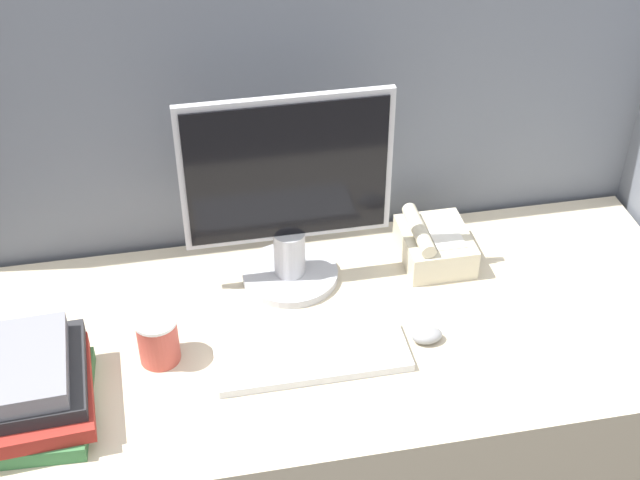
{
  "coord_description": "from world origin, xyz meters",
  "views": [
    {
      "loc": [
        -0.33,
        -1.08,
        2.15
      ],
      "look_at": [
        -0.04,
        0.4,
        0.99
      ],
      "focal_mm": 50.0,
      "sensor_mm": 36.0,
      "label": 1
    }
  ],
  "objects_px": {
    "monitor": "(288,201)",
    "mouse": "(427,335)",
    "keyboard": "(312,358)",
    "coffee_cup": "(158,339)",
    "desk_telephone": "(434,245)",
    "book_stack": "(32,387)"
  },
  "relations": [
    {
      "from": "monitor",
      "to": "coffee_cup",
      "type": "bearing_deg",
      "value": -145.76
    },
    {
      "from": "monitor",
      "to": "mouse",
      "type": "bearing_deg",
      "value": -46.44
    },
    {
      "from": "keyboard",
      "to": "book_stack",
      "type": "height_order",
      "value": "book_stack"
    },
    {
      "from": "mouse",
      "to": "desk_telephone",
      "type": "xyz_separation_m",
      "value": [
        0.1,
        0.28,
        0.03
      ]
    },
    {
      "from": "monitor",
      "to": "desk_telephone",
      "type": "bearing_deg",
      "value": 0.35
    },
    {
      "from": "monitor",
      "to": "book_stack",
      "type": "distance_m",
      "value": 0.68
    },
    {
      "from": "coffee_cup",
      "to": "desk_telephone",
      "type": "relative_size",
      "value": 0.59
    },
    {
      "from": "coffee_cup",
      "to": "desk_telephone",
      "type": "distance_m",
      "value": 0.72
    },
    {
      "from": "desk_telephone",
      "to": "mouse",
      "type": "bearing_deg",
      "value": -109.09
    },
    {
      "from": "monitor",
      "to": "coffee_cup",
      "type": "xyz_separation_m",
      "value": [
        -0.32,
        -0.22,
        -0.17
      ]
    },
    {
      "from": "monitor",
      "to": "mouse",
      "type": "height_order",
      "value": "monitor"
    },
    {
      "from": "monitor",
      "to": "keyboard",
      "type": "relative_size",
      "value": 1.17
    },
    {
      "from": "monitor",
      "to": "book_stack",
      "type": "bearing_deg",
      "value": -150.87
    },
    {
      "from": "keyboard",
      "to": "desk_telephone",
      "type": "xyz_separation_m",
      "value": [
        0.36,
        0.29,
        0.03
      ]
    },
    {
      "from": "desk_telephone",
      "to": "keyboard",
      "type": "bearing_deg",
      "value": -140.8
    },
    {
      "from": "coffee_cup",
      "to": "mouse",
      "type": "bearing_deg",
      "value": -5.59
    },
    {
      "from": "monitor",
      "to": "book_stack",
      "type": "height_order",
      "value": "monitor"
    },
    {
      "from": "mouse",
      "to": "coffee_cup",
      "type": "xyz_separation_m",
      "value": [
        -0.58,
        0.06,
        0.04
      ]
    },
    {
      "from": "coffee_cup",
      "to": "book_stack",
      "type": "height_order",
      "value": "book_stack"
    },
    {
      "from": "monitor",
      "to": "mouse",
      "type": "relative_size",
      "value": 7.05
    },
    {
      "from": "keyboard",
      "to": "desk_telephone",
      "type": "height_order",
      "value": "desk_telephone"
    },
    {
      "from": "monitor",
      "to": "coffee_cup",
      "type": "height_order",
      "value": "monitor"
    }
  ]
}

